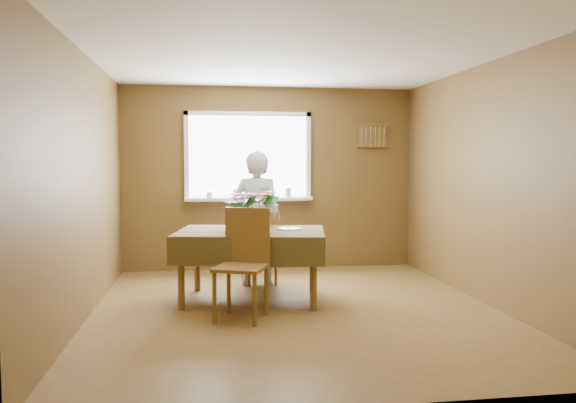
{
  "coord_description": "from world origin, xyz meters",
  "views": [
    {
      "loc": [
        -0.88,
        -5.44,
        1.47
      ],
      "look_at": [
        0.0,
        0.55,
        1.05
      ],
      "focal_mm": 35.0,
      "sensor_mm": 36.0,
      "label": 1
    }
  ],
  "objects": [
    {
      "name": "table_knife",
      "position": [
        -0.29,
        0.22,
        0.76
      ],
      "size": [
        0.12,
        0.18,
        0.0
      ],
      "primitive_type": "cube",
      "rotation": [
        0.0,
        0.0,
        -0.53
      ],
      "color": "silver",
      "rests_on": "dining_table"
    },
    {
      "name": "wall_front",
      "position": [
        0.0,
        -2.25,
        1.25
      ],
      "size": [
        4.0,
        0.0,
        4.0
      ],
      "primitive_type": "plane",
      "rotation": [
        -1.57,
        0.0,
        0.0
      ],
      "color": "brown",
      "rests_on": "floor"
    },
    {
      "name": "spoon_rack",
      "position": [
        1.45,
        2.22,
        1.85
      ],
      "size": [
        0.44,
        0.05,
        0.33
      ],
      "color": "brown",
      "rests_on": "wall_back"
    },
    {
      "name": "wall_right",
      "position": [
        2.0,
        0.0,
        1.25
      ],
      "size": [
        0.0,
        4.5,
        4.5
      ],
      "primitive_type": "plane",
      "rotation": [
        1.57,
        0.0,
        -1.57
      ],
      "color": "brown",
      "rests_on": "floor"
    },
    {
      "name": "dining_table",
      "position": [
        -0.41,
        0.48,
        0.66
      ],
      "size": [
        1.71,
        1.31,
        0.76
      ],
      "rotation": [
        0.0,
        0.0,
        -0.18
      ],
      "color": "brown",
      "rests_on": "floor"
    },
    {
      "name": "side_plate",
      "position": [
        0.01,
        0.52,
        0.76
      ],
      "size": [
        0.32,
        0.32,
        0.01
      ],
      "primitive_type": "cylinder",
      "rotation": [
        0.0,
        0.0,
        -0.4
      ],
      "color": "white",
      "rests_on": "dining_table"
    },
    {
      "name": "ceiling",
      "position": [
        0.0,
        0.0,
        2.5
      ],
      "size": [
        4.5,
        4.5,
        0.0
      ],
      "primitive_type": "plane",
      "rotation": [
        3.14,
        0.0,
        0.0
      ],
      "color": "white",
      "rests_on": "wall_back"
    },
    {
      "name": "chair_far",
      "position": [
        -0.23,
        1.21,
        0.49
      ],
      "size": [
        0.43,
        0.43,
        0.89
      ],
      "rotation": [
        0.0,
        0.0,
        3.28
      ],
      "color": "brown",
      "rests_on": "floor"
    },
    {
      "name": "wall_left",
      "position": [
        -2.0,
        0.0,
        1.25
      ],
      "size": [
        0.0,
        4.5,
        4.5
      ],
      "primitive_type": "plane",
      "rotation": [
        1.57,
        0.0,
        1.57
      ],
      "color": "brown",
      "rests_on": "floor"
    },
    {
      "name": "floor",
      "position": [
        0.0,
        0.0,
        0.0
      ],
      "size": [
        4.5,
        4.5,
        0.0
      ],
      "primitive_type": "plane",
      "color": "brown",
      "rests_on": "ground"
    },
    {
      "name": "wall_back",
      "position": [
        0.0,
        2.25,
        1.25
      ],
      "size": [
        4.0,
        0.0,
        4.0
      ],
      "primitive_type": "plane",
      "rotation": [
        1.57,
        0.0,
        0.0
      ],
      "color": "brown",
      "rests_on": "floor"
    },
    {
      "name": "chair_near",
      "position": [
        -0.53,
        -0.17,
        0.56
      ],
      "size": [
        0.58,
        0.58,
        1.04
      ],
      "rotation": [
        0.0,
        0.0,
        -0.39
      ],
      "color": "brown",
      "rests_on": "floor"
    },
    {
      "name": "flower_bouquet",
      "position": [
        -0.4,
        0.26,
        1.03
      ],
      "size": [
        0.51,
        0.51,
        0.44
      ],
      "rotation": [
        0.0,
        0.0,
        0.15
      ],
      "color": "white",
      "rests_on": "dining_table"
    },
    {
      "name": "seated_woman",
      "position": [
        -0.28,
        1.18,
        0.8
      ],
      "size": [
        0.67,
        0.54,
        1.61
      ],
      "primitive_type": "imported",
      "rotation": [
        0.0,
        0.0,
        2.85
      ],
      "color": "white",
      "rests_on": "floor"
    },
    {
      "name": "window_assembly",
      "position": [
        -0.29,
        2.2,
        1.36
      ],
      "size": [
        1.72,
        0.2,
        1.22
      ],
      "color": "white",
      "rests_on": "wall_back"
    }
  ]
}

